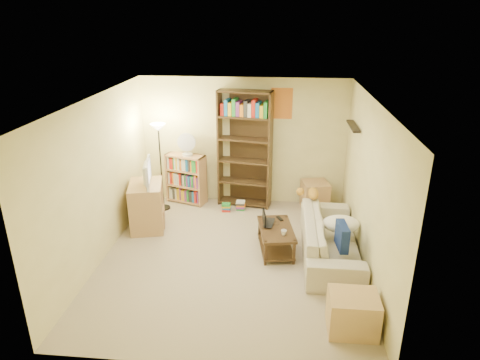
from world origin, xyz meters
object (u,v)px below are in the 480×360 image
object	(u,v)px
floor_lamp	(159,142)
side_table	(315,195)
short_bookshelf	(186,179)
desk_fan	(187,144)
television	(144,173)
mug	(284,233)
tall_bookshelf	(245,147)
sofa	(330,238)
end_cabinet	(353,313)
tv_stand	(147,206)
laptop	(272,224)
tabby_cat	(311,193)
coffee_table	(276,236)

from	to	relation	value
floor_lamp	side_table	distance (m)	3.17
short_bookshelf	desk_fan	distance (m)	0.74
side_table	television	bearing A→B (deg)	-160.38
mug	tall_bookshelf	xyz separation A→B (m)	(-0.77, 2.00, 0.75)
desk_fan	side_table	bearing A→B (deg)	-0.76
sofa	television	size ratio (longest dim) A/B	2.89
sofa	side_table	size ratio (longest dim) A/B	3.91
sofa	end_cabinet	distance (m)	1.73
television	desk_fan	bearing A→B (deg)	-38.15
tv_stand	sofa	bearing A→B (deg)	-25.13
laptop	side_table	bearing A→B (deg)	-18.39
tv_stand	television	xyz separation A→B (m)	(0.00, 0.00, 0.63)
tabby_cat	short_bookshelf	size ratio (longest dim) A/B	0.49
desk_fan	television	bearing A→B (deg)	-115.00
side_table	coffee_table	bearing A→B (deg)	-113.36
sofa	floor_lamp	distance (m)	3.57
tabby_cat	mug	size ratio (longest dim) A/B	5.16
laptop	mug	size ratio (longest dim) A/B	4.12
tabby_cat	mug	bearing A→B (deg)	-114.86
laptop	side_table	size ratio (longest dim) A/B	0.71
tv_stand	coffee_table	bearing A→B (deg)	-28.10
mug	tabby_cat	bearing A→B (deg)	65.14
tall_bookshelf	sofa	bearing A→B (deg)	-41.05
sofa	coffee_table	xyz separation A→B (m)	(-0.85, 0.05, -0.05)
tv_stand	television	world-z (taller)	television
tv_stand	end_cabinet	bearing A→B (deg)	-49.48
tall_bookshelf	end_cabinet	size ratio (longest dim) A/B	3.90
tall_bookshelf	side_table	world-z (taller)	tall_bookshelf
mug	tall_bookshelf	bearing A→B (deg)	111.21
short_bookshelf	desk_fan	size ratio (longest dim) A/B	2.19
mug	side_table	distance (m)	2.02
laptop	end_cabinet	xyz separation A→B (m)	(1.02, -1.90, -0.18)
floor_lamp	side_table	world-z (taller)	floor_lamp
laptop	television	distance (m)	2.37
floor_lamp	tall_bookshelf	bearing A→B (deg)	12.87
sofa	side_table	bearing A→B (deg)	4.19
television	short_bookshelf	size ratio (longest dim) A/B	0.74
sofa	coffee_table	bearing A→B (deg)	86.63
television	short_bookshelf	bearing A→B (deg)	-34.92
sofa	laptop	bearing A→B (deg)	79.54
sofa	tall_bookshelf	distance (m)	2.54
tall_bookshelf	floor_lamp	bearing A→B (deg)	-157.68
television	desk_fan	world-z (taller)	desk_fan
end_cabinet	tv_stand	bearing A→B (deg)	143.66
tv_stand	short_bookshelf	xyz separation A→B (m)	(0.46, 1.16, 0.08)
tabby_cat	mug	xyz separation A→B (m)	(-0.46, -0.99, -0.26)
end_cabinet	mug	bearing A→B (deg)	118.16
coffee_table	side_table	distance (m)	1.85
tall_bookshelf	tv_stand	bearing A→B (deg)	-135.32
coffee_table	laptop	distance (m)	0.21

